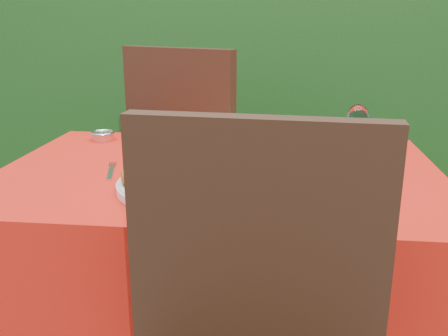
# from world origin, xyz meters

# --- Properties ---
(hedge) EXTENTS (3.20, 0.55, 1.78)m
(hedge) POSITION_xyz_m (0.00, 1.55, 0.92)
(hedge) COLOR black
(hedge) RESTS_ON ground
(dining_table) EXTENTS (1.26, 0.86, 0.75)m
(dining_table) POSITION_xyz_m (0.00, 0.00, 0.60)
(dining_table) COLOR #442716
(dining_table) RESTS_ON ground
(chair_far) EXTENTS (0.63, 0.63, 1.06)m
(chair_far) POSITION_xyz_m (-0.17, 0.60, 0.61)
(chair_far) COLOR black
(chair_far) RESTS_ON ground
(pizza_plate) EXTENTS (0.42, 0.42, 0.07)m
(pizza_plate) POSITION_xyz_m (-0.05, -0.17, 0.78)
(pizza_plate) COLOR silver
(pizza_plate) RESTS_ON dining_table
(pasta_plate) EXTENTS (0.30, 0.30, 0.08)m
(pasta_plate) POSITION_xyz_m (0.05, 0.33, 0.78)
(pasta_plate) COLOR white
(pasta_plate) RESTS_ON dining_table
(water_glass) EXTENTS (0.08, 0.08, 0.11)m
(water_glass) POSITION_xyz_m (0.41, 0.03, 0.80)
(water_glass) COLOR white
(water_glass) RESTS_ON dining_table
(wine_glass) EXTENTS (0.07, 0.07, 0.16)m
(wine_glass) POSITION_xyz_m (0.41, 0.21, 0.86)
(wine_glass) COLOR silver
(wine_glass) RESTS_ON dining_table
(fork) EXTENTS (0.07, 0.18, 0.00)m
(fork) POSITION_xyz_m (-0.30, -0.07, 0.75)
(fork) COLOR silver
(fork) RESTS_ON dining_table
(steel_ramekin) EXTENTS (0.08, 0.08, 0.03)m
(steel_ramekin) POSITION_xyz_m (-0.45, 0.30, 0.76)
(steel_ramekin) COLOR silver
(steel_ramekin) RESTS_ON dining_table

